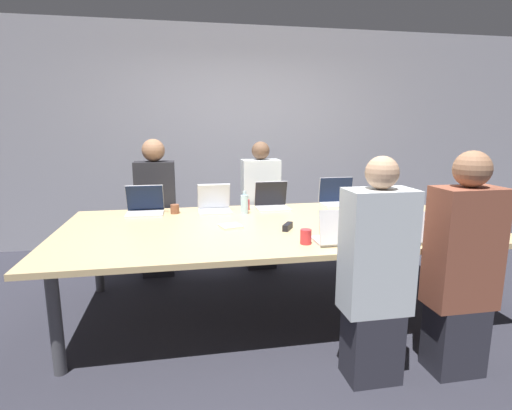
# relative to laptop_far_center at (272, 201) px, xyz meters

# --- Properties ---
(ground_plane) EXTENTS (24.00, 24.00, 0.00)m
(ground_plane) POSITION_rel_laptop_far_center_xyz_m (-0.13, -0.64, -0.82)
(ground_plane) COLOR #2D2D38
(curtain_wall) EXTENTS (12.00, 0.06, 2.80)m
(curtain_wall) POSITION_rel_laptop_far_center_xyz_m (-0.13, 1.53, 0.58)
(curtain_wall) COLOR #9999A3
(curtain_wall) RESTS_ON ground_plane
(conference_table) EXTENTS (3.45, 1.69, 0.74)m
(conference_table) POSITION_rel_laptop_far_center_xyz_m (-0.13, -0.64, -0.12)
(conference_table) COLOR #D6B77F
(conference_table) RESTS_ON ground_plane
(laptop_far_center) EXTENTS (0.32, 0.27, 0.27)m
(laptop_far_center) POSITION_rel_laptop_far_center_xyz_m (0.00, 0.00, 0.00)
(laptop_far_center) COLOR silver
(laptop_far_center) RESTS_ON conference_table
(person_far_center) EXTENTS (0.40, 0.24, 1.39)m
(person_far_center) POSITION_rel_laptop_far_center_xyz_m (-0.03, 0.41, -0.15)
(person_far_center) COLOR #2D2D38
(person_far_center) RESTS_ON ground_plane
(cup_far_center) EXTENTS (0.08, 0.08, 0.10)m
(cup_far_center) POSITION_rel_laptop_far_center_xyz_m (-0.27, -0.02, -0.03)
(cup_far_center) COLOR red
(cup_far_center) RESTS_ON conference_table
(laptop_far_right) EXTENTS (0.36, 0.27, 0.28)m
(laptop_far_right) POSITION_rel_laptop_far_center_xyz_m (0.72, 0.07, 0.00)
(laptop_far_right) COLOR silver
(laptop_far_right) RESTS_ON conference_table
(laptop_far_midleft) EXTENTS (0.31, 0.27, 0.27)m
(laptop_far_midleft) POSITION_rel_laptop_far_center_xyz_m (-0.57, -0.04, -0.00)
(laptop_far_midleft) COLOR silver
(laptop_far_midleft) RESTS_ON conference_table
(bottle_far_midleft) EXTENTS (0.07, 0.07, 0.21)m
(bottle_far_midleft) POSITION_rel_laptop_far_center_xyz_m (-0.30, -0.18, 0.02)
(bottle_far_midleft) COLOR #ADD1E0
(bottle_far_midleft) RESTS_ON conference_table
(laptop_near_right) EXTENTS (0.34, 0.23, 0.22)m
(laptop_near_right) POSITION_rel_laptop_far_center_xyz_m (0.79, -1.33, -0.01)
(laptop_near_right) COLOR #B7B7BC
(laptop_near_right) RESTS_ON conference_table
(person_near_right) EXTENTS (0.40, 0.24, 1.41)m
(person_near_right) POSITION_rel_laptop_far_center_xyz_m (0.80, -1.73, -0.13)
(person_near_right) COLOR #2D2D38
(person_near_right) RESTS_ON ground_plane
(cup_near_right) EXTENTS (0.09, 0.09, 0.09)m
(cup_near_right) POSITION_rel_laptop_far_center_xyz_m (0.52, -1.26, -0.03)
(cup_near_right) COLOR brown
(cup_near_right) RESTS_ON conference_table
(bottle_near_right) EXTENTS (0.06, 0.06, 0.21)m
(bottle_near_right) POSITION_rel_laptop_far_center_xyz_m (0.55, -1.17, 0.01)
(bottle_near_right) COLOR #ADD1E0
(bottle_near_right) RESTS_ON conference_table
(laptop_near_midright) EXTENTS (0.33, 0.25, 0.25)m
(laptop_near_midright) POSITION_rel_laptop_far_center_xyz_m (0.19, -1.26, -0.00)
(laptop_near_midright) COLOR silver
(laptop_near_midright) RESTS_ON conference_table
(person_near_midright) EXTENTS (0.40, 0.24, 1.39)m
(person_near_midright) POSITION_rel_laptop_far_center_xyz_m (0.25, -1.70, -0.15)
(person_near_midright) COLOR #2D2D38
(person_near_midright) RESTS_ON ground_plane
(cup_near_midright) EXTENTS (0.08, 0.08, 0.10)m
(cup_near_midright) POSITION_rel_laptop_far_center_xyz_m (-0.04, -1.22, -0.02)
(cup_near_midright) COLOR red
(cup_near_midright) RESTS_ON conference_table
(laptop_far_left) EXTENTS (0.34, 0.27, 0.27)m
(laptop_far_left) POSITION_rel_laptop_far_center_xyz_m (-1.21, -0.02, 0.00)
(laptop_far_left) COLOR silver
(laptop_far_left) RESTS_ON conference_table
(person_far_left) EXTENTS (0.40, 0.24, 1.42)m
(person_far_left) POSITION_rel_laptop_far_center_xyz_m (-1.14, 0.38, -0.13)
(person_far_left) COLOR #2D2D38
(person_far_left) RESTS_ON ground_plane
(cup_far_left) EXTENTS (0.08, 0.08, 0.09)m
(cup_far_left) POSITION_rel_laptop_far_center_xyz_m (-0.94, -0.06, -0.03)
(cup_far_left) COLOR brown
(cup_far_left) RESTS_ON conference_table
(stapler) EXTENTS (0.12, 0.15, 0.05)m
(stapler) POSITION_rel_laptop_far_center_xyz_m (-0.06, -0.82, -0.05)
(stapler) COLOR black
(stapler) RESTS_ON conference_table
(notebook) EXTENTS (0.19, 0.19, 0.02)m
(notebook) POSITION_rel_laptop_far_center_xyz_m (-0.50, -0.68, -0.07)
(notebook) COLOR silver
(notebook) RESTS_ON conference_table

